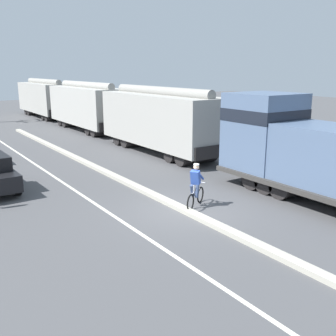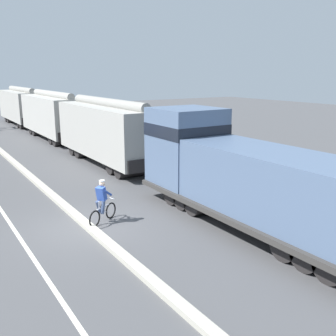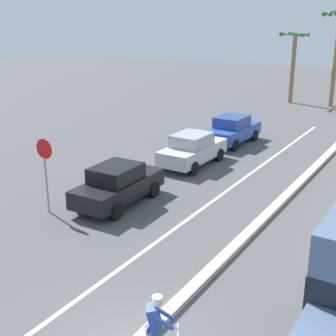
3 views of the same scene
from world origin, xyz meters
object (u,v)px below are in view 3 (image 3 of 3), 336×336
Objects in this scene: parked_car_blue at (232,130)px; palm_tree_far at (294,52)px; parked_car_black at (118,184)px; stop_sign at (45,161)px; parked_car_silver at (193,149)px; cyclist at (156,333)px.

parked_car_blue is 0.74× the size of palm_tree_far.
parked_car_black and parked_car_blue have the same top height.
stop_sign reaches higher than parked_car_blue.
stop_sign is (-1.84, -7.95, 1.21)m from parked_car_silver.
cyclist is at bearing -77.12° from palm_tree_far.
cyclist is 0.60× the size of stop_sign.
parked_car_black is 0.74× the size of palm_tree_far.
parked_car_silver is 0.99× the size of parked_car_blue.
parked_car_black is at bearing -90.82° from parked_car_silver.
parked_car_blue is 1.48× the size of stop_sign.
palm_tree_far is (-7.27, 31.82, 3.36)m from cyclist.
stop_sign is at bearing -98.27° from parked_car_blue.
palm_tree_far is (0.64, 27.13, 2.15)m from stop_sign.
stop_sign reaches higher than cyclist.
palm_tree_far is (-1.20, 14.46, 3.36)m from parked_car_blue.
palm_tree_far is at bearing 88.64° from stop_sign.
palm_tree_far is (-1.11, 25.09, 3.36)m from parked_car_black.
parked_car_blue is 2.49× the size of cyclist.
parked_car_black is 2.95m from stop_sign.
parked_car_blue is at bearing -85.26° from palm_tree_far.
stop_sign reaches higher than parked_car_black.
parked_car_silver is 14.02m from cyclist.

